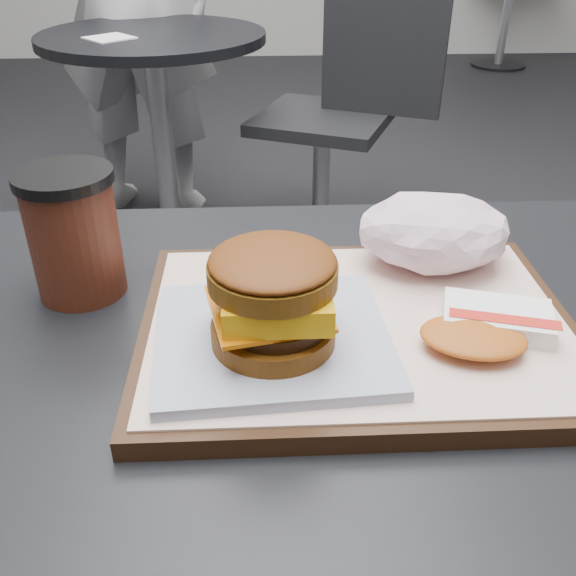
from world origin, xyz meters
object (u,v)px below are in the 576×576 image
Objects in this scene: breakfast_sandwich at (274,308)px; coffee_cup at (73,231)px; serving_tray at (357,328)px; neighbor_table at (158,98)px; neighbor_chair at (343,105)px; hash_brown at (487,326)px; customer_table at (298,493)px; crumpled_wrapper at (435,232)px.

breakfast_sandwich is 0.23m from coffee_cup.
neighbor_table is (-0.40, 1.64, -0.23)m from serving_tray.
neighbor_chair is at bearing 73.64° from coffee_cup.
breakfast_sandwich is at bearing -35.28° from coffee_cup.
hash_brown is at bearing -17.06° from serving_tray.
customer_table is 3.98× the size of breakfast_sandwich.
neighbor_table is at bearing 103.80° from serving_tray.
breakfast_sandwich is at bearing -131.39° from customer_table.
serving_tray is 0.51× the size of neighbor_table.
neighbor_chair is at bearing 86.63° from hash_brown.
breakfast_sandwich is at bearing -152.30° from serving_tray.
customer_table is at bearing -141.17° from crumpled_wrapper.
crumpled_wrapper reaches higher than neighbor_table.
crumpled_wrapper is (0.14, 0.11, 0.24)m from customer_table.
crumpled_wrapper is at bearing 48.37° from serving_tray.
breakfast_sandwich reaches higher than neighbor_table.
hash_brown is at bearing -73.16° from neighbor_table.
crumpled_wrapper is 1.64m from neighbor_table.
hash_brown is 0.17× the size of neighbor_table.
hash_brown reaches higher than serving_tray.
neighbor_chair is at bearing 83.07° from serving_tray.
neighbor_chair reaches higher than customer_table.
neighbor_table is at bearing 95.22° from coffee_cup.
crumpled_wrapper is (-0.01, 0.13, 0.02)m from hash_brown.
neighbor_table is at bearing 101.04° from breakfast_sandwich.
customer_table is at bearing -78.02° from neighbor_table.
neighbor_chair is (0.46, 1.58, -0.33)m from coffee_cup.
neighbor_table is (-0.49, 1.54, -0.27)m from crumpled_wrapper.
breakfast_sandwich reaches higher than crumpled_wrapper.
neighbor_table is at bearing 101.98° from customer_table.
customer_table is at bearing 173.26° from hash_brown.
coffee_cup is at bearing -178.77° from crumpled_wrapper.
customer_table is 0.30m from crumpled_wrapper.
serving_tray is at bearing -131.63° from crumpled_wrapper.
hash_brown is (0.15, -0.02, 0.22)m from customer_table.
breakfast_sandwich is 1.55× the size of hash_brown.
neighbor_chair is (0.61, 0.04, -0.04)m from neighbor_table.
serving_tray is 0.10m from breakfast_sandwich.
neighbor_chair reaches higher than serving_tray.
neighbor_chair is at bearing 80.78° from breakfast_sandwich.
breakfast_sandwich reaches higher than customer_table.
coffee_cup is (-0.36, 0.12, 0.04)m from hash_brown.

